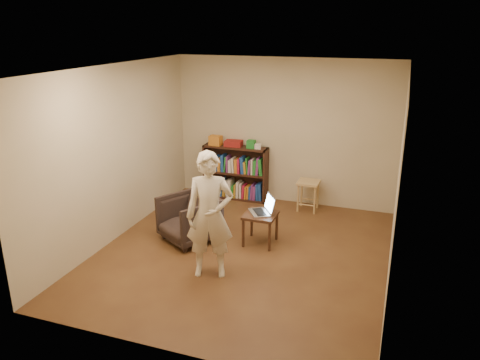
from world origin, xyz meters
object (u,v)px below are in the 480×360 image
(armchair, at_px, (189,219))
(bookshelf, at_px, (236,175))
(laptop, at_px, (263,209))
(stool, at_px, (308,187))
(side_table, at_px, (260,219))
(person, at_px, (210,215))

(armchair, bearing_deg, bookshelf, 119.97)
(laptop, bearing_deg, armchair, -107.19)
(stool, xyz_separation_m, side_table, (-0.41, -1.54, -0.04))
(armchair, xyz_separation_m, laptop, (1.07, 0.31, 0.19))
(stool, relative_size, laptop, 1.13)
(bookshelf, bearing_deg, laptop, -58.01)
(side_table, bearing_deg, laptop, 62.22)
(side_table, bearing_deg, bookshelf, 120.46)
(bookshelf, xyz_separation_m, armchair, (-0.05, -1.95, -0.09))
(bookshelf, xyz_separation_m, person, (0.65, -2.78, 0.39))
(stool, height_order, side_table, stool)
(armchair, height_order, laptop, laptop)
(bookshelf, bearing_deg, armchair, -91.33)
(armchair, relative_size, person, 0.46)
(armchair, height_order, side_table, armchair)
(bookshelf, relative_size, stool, 2.24)
(armchair, bearing_deg, side_table, 44.89)
(bookshelf, distance_m, stool, 1.42)
(person, bearing_deg, side_table, 54.22)
(laptop, xyz_separation_m, person, (-0.37, -1.13, 0.30))
(bookshelf, xyz_separation_m, side_table, (1.00, -1.70, -0.05))
(bookshelf, relative_size, side_table, 2.54)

